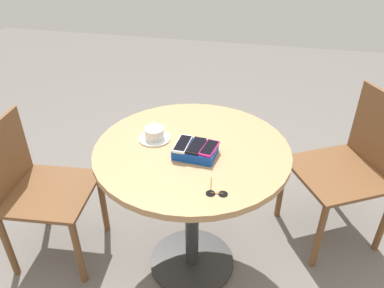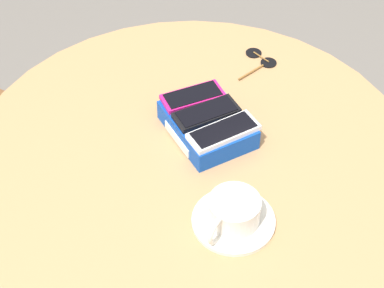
{
  "view_description": "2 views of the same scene",
  "coord_description": "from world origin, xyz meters",
  "px_view_note": "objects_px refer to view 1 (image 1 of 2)",
  "views": [
    {
      "loc": [
        -0.3,
        1.38,
        1.69
      ],
      "look_at": [
        0.0,
        0.0,
        0.79
      ],
      "focal_mm": 35.0,
      "sensor_mm": 36.0,
      "label": 1
    },
    {
      "loc": [
        0.73,
        -0.48,
        1.67
      ],
      "look_at": [
        0.0,
        0.0,
        0.79
      ],
      "focal_mm": 60.0,
      "sensor_mm": 36.0,
      "label": 2
    }
  ],
  "objects_px": {
    "round_table": "(192,176)",
    "phone_white": "(183,144)",
    "coffee_cup": "(154,133)",
    "chair_near_window": "(38,190)",
    "sunglasses": "(216,192)",
    "chair_far_side": "(351,167)",
    "phone_box": "(195,151)",
    "phone_black": "(196,146)",
    "phone_magenta": "(209,148)",
    "saucer": "(155,138)"
  },
  "relations": [
    {
      "from": "coffee_cup",
      "to": "phone_magenta",
      "type": "bearing_deg",
      "value": 160.7
    },
    {
      "from": "phone_box",
      "to": "coffee_cup",
      "type": "bearing_deg",
      "value": -23.0
    },
    {
      "from": "round_table",
      "to": "phone_magenta",
      "type": "relative_size",
      "value": 6.7
    },
    {
      "from": "phone_black",
      "to": "coffee_cup",
      "type": "distance_m",
      "value": 0.24
    },
    {
      "from": "round_table",
      "to": "phone_white",
      "type": "distance_m",
      "value": 0.22
    },
    {
      "from": "phone_black",
      "to": "phone_magenta",
      "type": "bearing_deg",
      "value": 174.97
    },
    {
      "from": "phone_box",
      "to": "chair_near_window",
      "type": "distance_m",
      "value": 0.91
    },
    {
      "from": "round_table",
      "to": "phone_magenta",
      "type": "height_order",
      "value": "phone_magenta"
    },
    {
      "from": "phone_box",
      "to": "phone_white",
      "type": "xyz_separation_m",
      "value": [
        0.06,
        -0.0,
        0.03
      ]
    },
    {
      "from": "phone_black",
      "to": "phone_white",
      "type": "xyz_separation_m",
      "value": [
        0.06,
        -0.0,
        -0.0
      ]
    },
    {
      "from": "phone_white",
      "to": "chair_far_side",
      "type": "xyz_separation_m",
      "value": [
        -0.83,
        -0.5,
        -0.35
      ]
    },
    {
      "from": "sunglasses",
      "to": "chair_far_side",
      "type": "height_order",
      "value": "chair_far_side"
    },
    {
      "from": "phone_white",
      "to": "sunglasses",
      "type": "bearing_deg",
      "value": 128.58
    },
    {
      "from": "round_table",
      "to": "phone_white",
      "type": "relative_size",
      "value": 6.27
    },
    {
      "from": "saucer",
      "to": "coffee_cup",
      "type": "relative_size",
      "value": 1.23
    },
    {
      "from": "round_table",
      "to": "phone_white",
      "type": "bearing_deg",
      "value": 60.51
    },
    {
      "from": "phone_black",
      "to": "coffee_cup",
      "type": "height_order",
      "value": "coffee_cup"
    },
    {
      "from": "round_table",
      "to": "chair_far_side",
      "type": "xyz_separation_m",
      "value": [
        -0.8,
        -0.45,
        -0.14
      ]
    },
    {
      "from": "chair_near_window",
      "to": "sunglasses",
      "type": "bearing_deg",
      "value": 167.5
    },
    {
      "from": "phone_white",
      "to": "coffee_cup",
      "type": "xyz_separation_m",
      "value": [
        0.16,
        -0.09,
        -0.02
      ]
    },
    {
      "from": "phone_magenta",
      "to": "chair_far_side",
      "type": "bearing_deg",
      "value": -144.73
    },
    {
      "from": "chair_far_side",
      "to": "chair_near_window",
      "type": "bearing_deg",
      "value": 17.84
    },
    {
      "from": "round_table",
      "to": "phone_white",
      "type": "height_order",
      "value": "phone_white"
    },
    {
      "from": "coffee_cup",
      "to": "chair_near_window",
      "type": "relative_size",
      "value": 0.15
    },
    {
      "from": "coffee_cup",
      "to": "sunglasses",
      "type": "height_order",
      "value": "coffee_cup"
    },
    {
      "from": "phone_magenta",
      "to": "saucer",
      "type": "relative_size",
      "value": 0.89
    },
    {
      "from": "round_table",
      "to": "phone_box",
      "type": "bearing_deg",
      "value": 116.78
    },
    {
      "from": "round_table",
      "to": "phone_box",
      "type": "distance_m",
      "value": 0.19
    },
    {
      "from": "saucer",
      "to": "chair_near_window",
      "type": "relative_size",
      "value": 0.18
    },
    {
      "from": "round_table",
      "to": "sunglasses",
      "type": "distance_m",
      "value": 0.36
    },
    {
      "from": "phone_box",
      "to": "phone_black",
      "type": "height_order",
      "value": "phone_black"
    },
    {
      "from": "saucer",
      "to": "sunglasses",
      "type": "xyz_separation_m",
      "value": [
        -0.34,
        0.32,
        -0.0
      ]
    },
    {
      "from": "phone_box",
      "to": "phone_black",
      "type": "bearing_deg",
      "value": 173.0
    },
    {
      "from": "round_table",
      "to": "sunglasses",
      "type": "height_order",
      "value": "sunglasses"
    },
    {
      "from": "phone_magenta",
      "to": "phone_black",
      "type": "distance_m",
      "value": 0.06
    },
    {
      "from": "saucer",
      "to": "chair_near_window",
      "type": "xyz_separation_m",
      "value": [
        0.62,
        0.11,
        -0.33
      ]
    },
    {
      "from": "round_table",
      "to": "saucer",
      "type": "distance_m",
      "value": 0.25
    },
    {
      "from": "saucer",
      "to": "phone_box",
      "type": "bearing_deg",
      "value": 157.58
    },
    {
      "from": "phone_magenta",
      "to": "phone_white",
      "type": "xyz_separation_m",
      "value": [
        0.12,
        -0.01,
        0.0
      ]
    },
    {
      "from": "phone_black",
      "to": "phone_box",
      "type": "bearing_deg",
      "value": -7.0
    },
    {
      "from": "chair_near_window",
      "to": "chair_far_side",
      "type": "xyz_separation_m",
      "value": [
        -1.61,
        -0.52,
        0.03
      ]
    },
    {
      "from": "sunglasses",
      "to": "chair_far_side",
      "type": "distance_m",
      "value": 1.02
    },
    {
      "from": "phone_white",
      "to": "coffee_cup",
      "type": "height_order",
      "value": "coffee_cup"
    },
    {
      "from": "chair_near_window",
      "to": "saucer",
      "type": "bearing_deg",
      "value": -170.22
    },
    {
      "from": "phone_white",
      "to": "chair_near_window",
      "type": "bearing_deg",
      "value": 1.49
    },
    {
      "from": "phone_magenta",
      "to": "sunglasses",
      "type": "relative_size",
      "value": 1.18
    },
    {
      "from": "phone_magenta",
      "to": "phone_black",
      "type": "xyz_separation_m",
      "value": [
        0.06,
        -0.01,
        0.0
      ]
    },
    {
      "from": "phone_box",
      "to": "chair_far_side",
      "type": "bearing_deg",
      "value": -147.22
    },
    {
      "from": "sunglasses",
      "to": "coffee_cup",
      "type": "bearing_deg",
      "value": -43.23
    },
    {
      "from": "saucer",
      "to": "phone_white",
      "type": "bearing_deg",
      "value": 151.01
    }
  ]
}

